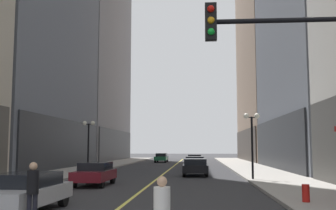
# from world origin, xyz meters

# --- Properties ---
(ground_plane) EXTENTS (200.00, 200.00, 0.00)m
(ground_plane) POSITION_xyz_m (0.00, 35.00, 0.00)
(ground_plane) COLOR #2D2D30
(sidewalk_left) EXTENTS (4.50, 78.00, 0.15)m
(sidewalk_left) POSITION_xyz_m (-8.25, 35.00, 0.07)
(sidewalk_left) COLOR #9E9991
(sidewalk_left) RESTS_ON ground
(sidewalk_right) EXTENTS (4.50, 78.00, 0.15)m
(sidewalk_right) POSITION_xyz_m (8.25, 35.00, 0.07)
(sidewalk_right) COLOR #9E9991
(sidewalk_right) RESTS_ON ground
(lane_centre_stripe) EXTENTS (0.16, 70.00, 0.01)m
(lane_centre_stripe) POSITION_xyz_m (0.00, 35.00, 0.00)
(lane_centre_stripe) COLOR #E5D64C
(lane_centre_stripe) RESTS_ON ground
(building_left_far) EXTENTS (15.12, 26.00, 43.93)m
(building_left_far) POSITION_xyz_m (-17.96, 60.00, 21.90)
(building_left_far) COLOR gray
(building_left_far) RESTS_ON ground
(car_silver) EXTENTS (2.07, 4.51, 1.32)m
(car_silver) POSITION_xyz_m (-3.03, 7.62, 0.72)
(car_silver) COLOR #B7B7BC
(car_silver) RESTS_ON ground
(car_maroon) EXTENTS (1.78, 4.06, 1.32)m
(car_maroon) POSITION_xyz_m (-3.08, 17.28, 0.72)
(car_maroon) COLOR maroon
(car_maroon) RESTS_ON ground
(car_black) EXTENTS (1.93, 4.37, 1.32)m
(car_black) POSITION_xyz_m (2.64, 25.62, 0.72)
(car_black) COLOR black
(car_black) RESTS_ON ground
(car_blue) EXTENTS (2.00, 4.14, 1.32)m
(car_blue) POSITION_xyz_m (2.58, 33.30, 0.72)
(car_blue) COLOR navy
(car_blue) RESTS_ON ground
(car_red) EXTENTS (1.93, 4.41, 1.32)m
(car_red) POSITION_xyz_m (2.37, 44.18, 0.72)
(car_red) COLOR #B21919
(car_red) RESTS_ON ground
(car_green) EXTENTS (1.76, 4.70, 1.32)m
(car_green) POSITION_xyz_m (-2.56, 53.93, 0.72)
(car_green) COLOR #196038
(car_green) RESTS_ON ground
(pedestrian_in_black_coat) EXTENTS (0.42, 0.42, 1.76)m
(pedestrian_in_black_coat) POSITION_xyz_m (-1.89, 5.61, 1.03)
(pedestrian_in_black_coat) COLOR black
(pedestrian_in_black_coat) RESTS_ON ground
(pedestrian_in_white_shirt) EXTENTS (0.48, 0.48, 1.61)m
(pedestrian_in_white_shirt) POSITION_xyz_m (2.14, 2.38, 0.93)
(pedestrian_in_white_shirt) COLOR black
(pedestrian_in_white_shirt) RESTS_ON ground
(traffic_light_near_right) EXTENTS (3.43, 0.35, 5.65)m
(traffic_light_near_right) POSITION_xyz_m (5.35, 3.67, 3.74)
(traffic_light_near_right) COLOR black
(traffic_light_near_right) RESTS_ON ground
(street_lamp_left_far) EXTENTS (1.06, 0.36, 4.43)m
(street_lamp_left_far) POSITION_xyz_m (-6.40, 27.78, 3.26)
(street_lamp_left_far) COLOR black
(street_lamp_left_far) RESTS_ON ground
(street_lamp_right_mid) EXTENTS (1.06, 0.36, 4.43)m
(street_lamp_right_mid) POSITION_xyz_m (6.40, 20.96, 3.26)
(street_lamp_right_mid) COLOR black
(street_lamp_right_mid) RESTS_ON ground
(fire_hydrant_right) EXTENTS (0.28, 0.28, 0.80)m
(fire_hydrant_right) POSITION_xyz_m (6.90, 9.92, 0.40)
(fire_hydrant_right) COLOR red
(fire_hydrant_right) RESTS_ON ground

